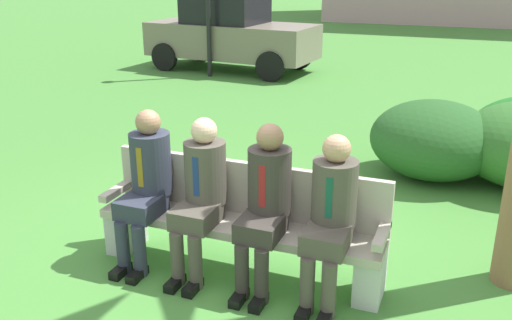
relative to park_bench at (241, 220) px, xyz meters
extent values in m
plane|color=#448436|center=(-0.18, 0.04, -0.44)|extent=(80.00, 80.00, 0.00)
cube|color=#B7AD9E|center=(0.00, -0.06, -0.02)|extent=(2.38, 0.44, 0.07)
cube|color=#B7AD9E|center=(0.00, 0.13, 0.24)|extent=(2.38, 0.06, 0.45)
cube|color=#B7AD9E|center=(-1.15, -0.06, 0.11)|extent=(0.08, 0.44, 0.06)
cube|color=#B7AD9E|center=(1.15, -0.06, 0.11)|extent=(0.08, 0.44, 0.06)
cube|color=silver|center=(-1.09, -0.06, -0.25)|extent=(0.20, 0.37, 0.38)
cube|color=silver|center=(1.09, -0.06, -0.25)|extent=(0.20, 0.37, 0.38)
cube|color=#2D3342|center=(-0.80, -0.23, 0.09)|extent=(0.32, 0.38, 0.16)
cylinder|color=#2D3342|center=(-0.88, -0.42, -0.21)|extent=(0.11, 0.11, 0.45)
cylinder|color=#2D3342|center=(-0.72, -0.42, -0.21)|extent=(0.11, 0.11, 0.45)
cube|color=black|center=(-0.88, -0.48, -0.40)|extent=(0.09, 0.22, 0.07)
cube|color=black|center=(-0.72, -0.48, -0.40)|extent=(0.09, 0.22, 0.07)
cylinder|color=#2D3342|center=(-0.80, -0.04, 0.41)|extent=(0.34, 0.34, 0.53)
cube|color=olive|center=(-0.80, -0.21, 0.43)|extent=(0.05, 0.01, 0.34)
sphere|color=#9E7556|center=(-0.80, -0.04, 0.76)|extent=(0.21, 0.21, 0.21)
cube|color=#4C473D|center=(-0.29, -0.23, 0.09)|extent=(0.32, 0.38, 0.16)
cylinder|color=#4C473D|center=(-0.37, -0.42, -0.21)|extent=(0.11, 0.11, 0.45)
cylinder|color=#4C473D|center=(-0.21, -0.42, -0.21)|extent=(0.11, 0.11, 0.45)
cube|color=black|center=(-0.37, -0.48, -0.40)|extent=(0.09, 0.22, 0.07)
cube|color=black|center=(-0.21, -0.48, -0.40)|extent=(0.09, 0.22, 0.07)
cylinder|color=#4C473D|center=(-0.29, -0.04, 0.40)|extent=(0.34, 0.34, 0.51)
cube|color=navy|center=(-0.29, -0.21, 0.42)|extent=(0.05, 0.01, 0.33)
sphere|color=beige|center=(-0.29, -0.04, 0.75)|extent=(0.21, 0.21, 0.21)
cube|color=#38332D|center=(0.26, -0.23, 0.09)|extent=(0.32, 0.38, 0.16)
cylinder|color=#38332D|center=(0.18, -0.42, -0.21)|extent=(0.11, 0.11, 0.45)
cylinder|color=#38332D|center=(0.34, -0.42, -0.21)|extent=(0.11, 0.11, 0.45)
cube|color=black|center=(0.18, -0.48, -0.40)|extent=(0.09, 0.22, 0.07)
cube|color=black|center=(0.34, -0.48, -0.40)|extent=(0.09, 0.22, 0.07)
cylinder|color=#38332D|center=(0.26, -0.04, 0.40)|extent=(0.34, 0.34, 0.52)
cube|color=maroon|center=(0.26, -0.21, 0.42)|extent=(0.05, 0.01, 0.33)
sphere|color=#9E7556|center=(0.26, -0.04, 0.76)|extent=(0.21, 0.21, 0.21)
cube|color=#4C473D|center=(0.78, -0.23, 0.09)|extent=(0.32, 0.38, 0.16)
cylinder|color=#4C473D|center=(0.70, -0.42, -0.21)|extent=(0.11, 0.11, 0.45)
cylinder|color=#4C473D|center=(0.86, -0.42, -0.21)|extent=(0.11, 0.11, 0.45)
cube|color=black|center=(0.70, -0.48, -0.40)|extent=(0.09, 0.22, 0.07)
cube|color=black|center=(0.86, -0.48, -0.40)|extent=(0.09, 0.22, 0.07)
cylinder|color=#4C473D|center=(0.78, -0.04, 0.39)|extent=(0.34, 0.34, 0.49)
cube|color=#144C3D|center=(0.78, -0.21, 0.41)|extent=(0.05, 0.01, 0.32)
sphere|color=tan|center=(0.78, -0.04, 0.73)|extent=(0.21, 0.21, 0.21)
ellipsoid|color=#265724|center=(1.30, 2.75, 0.02)|extent=(1.48, 1.36, 0.92)
cube|color=slate|center=(-3.66, 8.13, 0.26)|extent=(4.03, 1.92, 0.76)
cube|color=black|center=(-3.81, 8.14, 0.94)|extent=(1.82, 1.51, 0.60)
cylinder|color=black|center=(-2.22, 8.78, -0.12)|extent=(0.65, 0.20, 0.64)
cylinder|color=black|center=(-2.37, 7.22, -0.12)|extent=(0.65, 0.20, 0.64)
cylinder|color=black|center=(-4.94, 9.03, -0.12)|extent=(0.65, 0.20, 0.64)
cylinder|color=black|center=(-5.09, 7.48, -0.12)|extent=(0.65, 0.20, 0.64)
camera|label=1|loc=(1.61, -3.78, 2.02)|focal=38.84mm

